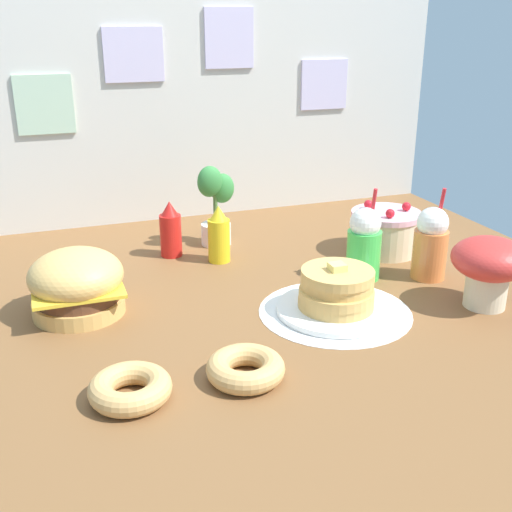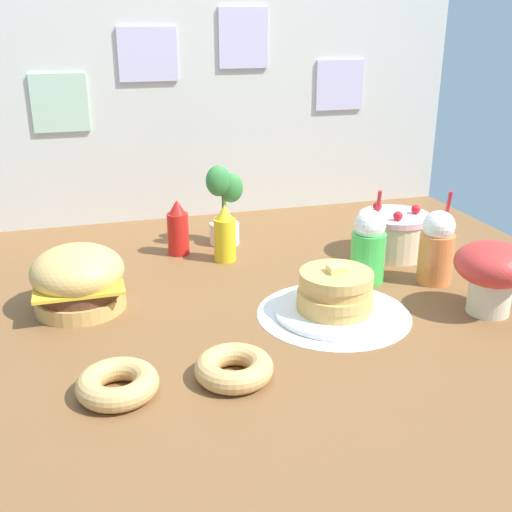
# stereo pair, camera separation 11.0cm
# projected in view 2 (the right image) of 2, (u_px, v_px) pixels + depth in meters

# --- Properties ---
(ground_plane) EXTENTS (2.28, 2.00, 0.02)m
(ground_plane) POSITION_uv_depth(u_px,v_px,m) (269.00, 308.00, 1.92)
(ground_plane) COLOR brown
(back_wall) EXTENTS (2.28, 0.04, 1.01)m
(back_wall) POSITION_uv_depth(u_px,v_px,m) (200.00, 99.00, 2.63)
(back_wall) COLOR beige
(back_wall) RESTS_ON ground_plane
(doily_mat) EXTENTS (0.46, 0.46, 0.00)m
(doily_mat) POSITION_uv_depth(u_px,v_px,m) (334.00, 314.00, 1.86)
(doily_mat) COLOR white
(doily_mat) RESTS_ON ground_plane
(burger) EXTENTS (0.28, 0.28, 0.20)m
(burger) POSITION_uv_depth(u_px,v_px,m) (78.00, 279.00, 1.87)
(burger) COLOR #DBA859
(burger) RESTS_ON ground_plane
(pancake_stack) EXTENTS (0.36, 0.36, 0.15)m
(pancake_stack) POSITION_uv_depth(u_px,v_px,m) (335.00, 296.00, 1.84)
(pancake_stack) COLOR white
(pancake_stack) RESTS_ON doily_mat
(layer_cake) EXTENTS (0.26, 0.26, 0.19)m
(layer_cake) POSITION_uv_depth(u_px,v_px,m) (394.00, 234.00, 2.30)
(layer_cake) COLOR beige
(layer_cake) RESTS_ON ground_plane
(ketchup_bottle) EXTENTS (0.08, 0.08, 0.21)m
(ketchup_bottle) POSITION_uv_depth(u_px,v_px,m) (178.00, 229.00, 2.31)
(ketchup_bottle) COLOR red
(ketchup_bottle) RESTS_ON ground_plane
(mustard_bottle) EXTENTS (0.08, 0.08, 0.21)m
(mustard_bottle) POSITION_uv_depth(u_px,v_px,m) (225.00, 235.00, 2.24)
(mustard_bottle) COLOR yellow
(mustard_bottle) RESTS_ON ground_plane
(cream_soda_cup) EXTENTS (0.11, 0.11, 0.31)m
(cream_soda_cup) POSITION_uv_depth(u_px,v_px,m) (368.00, 246.00, 2.06)
(cream_soda_cup) COLOR green
(cream_soda_cup) RESTS_ON ground_plane
(orange_float_cup) EXTENTS (0.11, 0.11, 0.31)m
(orange_float_cup) POSITION_uv_depth(u_px,v_px,m) (437.00, 247.00, 2.05)
(orange_float_cup) COLOR orange
(orange_float_cup) RESTS_ON ground_plane
(donut_pink_glaze) EXTENTS (0.19, 0.19, 0.06)m
(donut_pink_glaze) POSITION_uv_depth(u_px,v_px,m) (118.00, 383.00, 1.45)
(donut_pink_glaze) COLOR tan
(donut_pink_glaze) RESTS_ON ground_plane
(donut_chocolate) EXTENTS (0.19, 0.19, 0.06)m
(donut_chocolate) POSITION_uv_depth(u_px,v_px,m) (234.00, 367.00, 1.52)
(donut_chocolate) COLOR tan
(donut_chocolate) RESTS_ON ground_plane
(potted_plant) EXTENTS (0.15, 0.13, 0.32)m
(potted_plant) POSITION_uv_depth(u_px,v_px,m) (223.00, 201.00, 2.39)
(potted_plant) COLOR white
(potted_plant) RESTS_ON ground_plane
(mushroom_stool) EXTENTS (0.23, 0.23, 0.22)m
(mushroom_stool) POSITION_uv_depth(u_px,v_px,m) (493.00, 270.00, 1.83)
(mushroom_stool) COLOR beige
(mushroom_stool) RESTS_ON ground_plane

